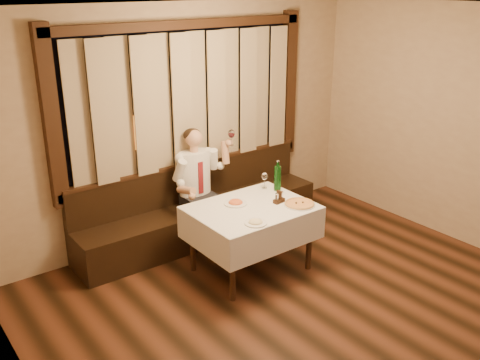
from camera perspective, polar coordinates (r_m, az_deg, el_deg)
room at (r=4.91m, az=6.52°, el=2.39°), size 5.01×6.01×2.81m
banquette at (r=6.63m, az=-4.29°, el=-3.57°), size 3.20×0.61×0.94m
dining_table at (r=5.73m, az=1.20°, el=-3.83°), size 1.27×0.97×0.76m
pizza at (r=5.75m, az=6.36°, el=-2.54°), size 0.34×0.34×0.04m
pasta_red at (r=5.74m, az=-0.47°, el=-2.25°), size 0.25×0.25×0.09m
pasta_cream at (r=5.29m, az=1.68°, el=-4.35°), size 0.23×0.23×0.08m
green_bottle at (r=6.08m, az=4.03°, el=0.25°), size 0.08×0.08×0.36m
table_wine_glass at (r=6.13m, az=2.63°, el=0.33°), size 0.07×0.07×0.19m
cruet_caddy at (r=5.78m, az=4.19°, el=-1.96°), size 0.14×0.08×0.14m
seated_man at (r=6.34m, az=-4.42°, el=0.20°), size 0.77×0.57×1.40m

